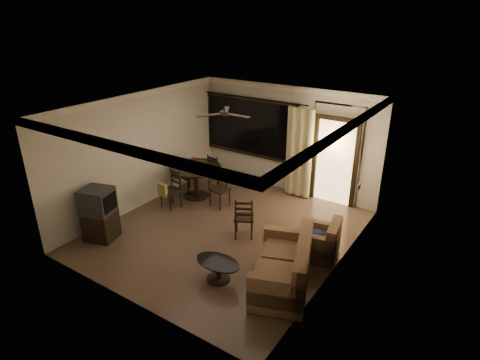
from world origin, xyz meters
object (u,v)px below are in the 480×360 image
Objects in this scene: sofa at (286,269)px; coffee_table at (218,268)px; dining_chair_east at (220,195)px; dining_table at (196,173)px; dining_chair_south at (171,196)px; tv_cabinet at (99,214)px; dining_chair_west at (189,182)px; armchair at (320,242)px; side_chair at (244,224)px; dining_chair_north at (218,177)px.

sofa is 1.21m from coffee_table.
sofa is (2.83, -1.90, 0.08)m from dining_chair_east.
dining_chair_east is at bearing 125.82° from coffee_table.
dining_chair_east is (0.83, -0.11, -0.36)m from dining_table.
tv_cabinet reaches higher than dining_chair_south.
dining_chair_south is 0.83× the size of tv_cabinet.
armchair is at bearing 85.40° from dining_chair_west.
dining_chair_east is at bearing 86.89° from dining_chair_west.
armchair is 0.94× the size of side_chair.
armchair is (4.14, 1.94, -0.26)m from tv_cabinet.
armchair is at bearing -95.19° from dining_chair_east.
dining_chair_west is at bearing -54.12° from side_chair.
dining_chair_west is at bearing 137.91° from coffee_table.
dining_chair_west is 0.50× the size of sofa.
tv_cabinet is at bearing -165.47° from armchair.
dining_table reaches higher than dining_chair_north.
side_chair is (2.02, -1.77, -0.00)m from dining_chair_north.
dining_chair_north is 1.09× the size of coffee_table.
tv_cabinet reaches higher than side_chair.
dining_chair_south is at bearing 65.27° from tv_cabinet.
tv_cabinet is 4.58m from armchair.
coffee_table is 0.93× the size of side_chair.
dining_chair_west is 3.92m from coffee_table.
dining_chair_west is at bearing 111.20° from dining_chair_south.
side_chair is (2.24, -0.14, -0.03)m from dining_chair_south.
sofa is at bearing -28.82° from dining_table.
dining_chair_east is 1.01× the size of side_chair.
dining_chair_east is 1.20m from dining_chair_south.
dining_chair_east is 1.56m from side_chair.
sofa is at bearing -9.42° from dining_chair_south.
dining_chair_east is 1.00× the size of dining_chair_north.
dining_chair_south reaches higher than coffee_table.
sofa is at bearing 69.76° from dining_chair_west.
dining_chair_north is at bearing 46.76° from dining_chair_east.
dining_chair_north is at bearing 146.35° from armchair.
tv_cabinet is at bearing -97.46° from dining_table.
dining_chair_west reaches higher than armchair.
coffee_table is (-1.23, -1.73, -0.06)m from armchair.
coffee_table is (2.91, -2.63, -0.03)m from dining_chair_west.
dining_table reaches higher than side_chair.
dining_table reaches higher than coffee_table.
dining_table is 1.39× the size of dining_chair_west.
side_chair is (-1.66, -0.20, -0.04)m from armchair.
dining_chair_west is at bearing 131.68° from sofa.
dining_table is 0.87m from dining_chair_north.
sofa is (4.01, -2.13, 0.08)m from dining_chair_west.
armchair is (3.79, -0.79, -0.33)m from dining_table.
armchair is 1.01× the size of coffee_table.
armchair is (4.13, -0.90, 0.03)m from dining_chair_west.
dining_chair_north is 4.00m from armchair.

